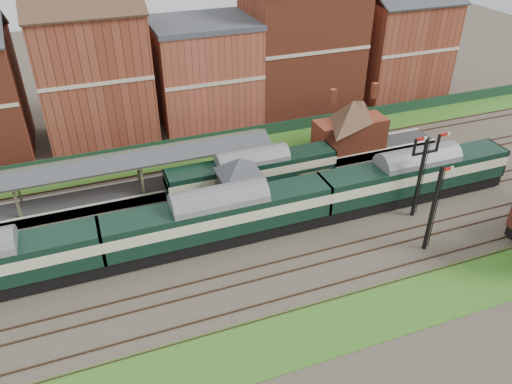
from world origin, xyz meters
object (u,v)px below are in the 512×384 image
object	(u,v)px
dmu_train	(220,217)
platform_railcar	(252,172)
signal_box	(240,186)
semaphore_bracket	(421,172)

from	to	relation	value
dmu_train	platform_railcar	size ratio (longest dim) A/B	3.42
signal_box	semaphore_bracket	distance (m)	16.16
platform_railcar	semaphore_bracket	bearing A→B (deg)	-35.40
signal_box	dmu_train	world-z (taller)	signal_box
signal_box	dmu_train	distance (m)	4.40
dmu_train	platform_railcar	xyz separation A→B (m)	(5.28, 6.50, -0.30)
semaphore_bracket	dmu_train	distance (m)	18.23
signal_box	dmu_train	size ratio (longest dim) A/B	0.10
signal_box	platform_railcar	xyz separation A→B (m)	(2.37, 3.25, -0.89)
dmu_train	semaphore_bracket	bearing A→B (deg)	-7.93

